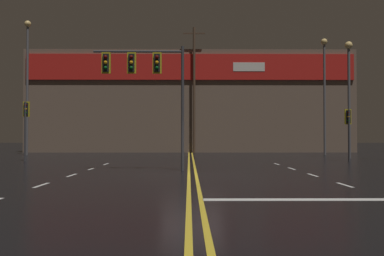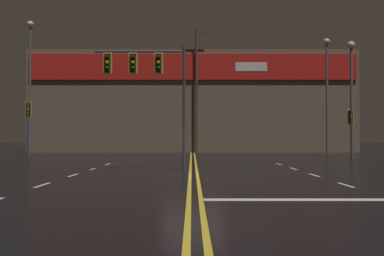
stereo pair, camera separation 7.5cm
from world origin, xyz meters
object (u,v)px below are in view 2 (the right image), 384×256
at_px(traffic_signal_corner_northeast, 349,123).
at_px(streetlight_far_right, 350,83).
at_px(streetlight_far_median, 325,81).
at_px(traffic_signal_corner_northwest, 26,117).
at_px(streetlight_far_left, 28,72).
at_px(traffic_signal_median, 144,73).

relative_size(traffic_signal_corner_northeast, streetlight_far_right, 0.39).
bearing_deg(streetlight_far_median, streetlight_far_right, -91.24).
distance_m(traffic_signal_corner_northwest, streetlight_far_right, 22.92).
height_order(traffic_signal_corner_northeast, streetlight_far_left, streetlight_far_left).
bearing_deg(streetlight_far_median, streetlight_far_left, -179.05).
distance_m(traffic_signal_median, streetlight_far_median, 22.67).
distance_m(streetlight_far_right, streetlight_far_median, 6.18).
bearing_deg(traffic_signal_corner_northwest, streetlight_far_median, 23.29).
bearing_deg(streetlight_far_right, streetlight_far_median, 88.76).
relative_size(traffic_signal_corner_northeast, streetlight_far_median, 0.33).
height_order(traffic_signal_corner_northeast, streetlight_far_median, streetlight_far_median).
distance_m(traffic_signal_corner_northwest, streetlight_far_left, 10.85).
xyz_separation_m(traffic_signal_corner_northwest, streetlight_far_median, (22.60, 9.73, 3.64)).
bearing_deg(streetlight_far_right, traffic_signal_corner_northwest, -170.86).
bearing_deg(streetlight_far_left, traffic_signal_corner_northwest, -69.66).
height_order(traffic_signal_median, streetlight_far_right, streetlight_far_right).
height_order(traffic_signal_median, streetlight_far_left, streetlight_far_left).
bearing_deg(traffic_signal_corner_northeast, streetlight_far_right, 68.61).
xyz_separation_m(traffic_signal_corner_northwest, streetlight_far_right, (22.47, 3.62, 2.74)).
height_order(traffic_signal_corner_northwest, streetlight_far_median, streetlight_far_median).
xyz_separation_m(streetlight_far_left, streetlight_far_median, (26.05, 0.43, -0.77)).
xyz_separation_m(traffic_signal_corner_northeast, traffic_signal_corner_northwest, (-20.93, 0.30, 0.37)).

